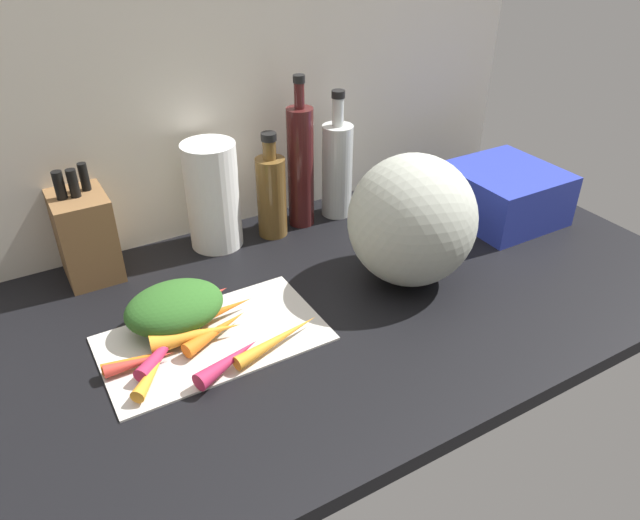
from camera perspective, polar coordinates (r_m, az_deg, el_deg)
The scene contains 21 objects.
ground_plane at distance 113.95cm, azimuth -4.10°, elevation -5.57°, with size 170.00×80.00×3.00cm, color black.
wall_back at distance 131.77cm, azimuth -12.46°, elevation 14.64°, with size 170.00×3.00×60.00cm, color beige.
cutting_board at distance 107.90cm, azimuth -10.15°, elevation -7.30°, with size 38.71×22.58×0.80cm, color beige.
carrot_0 at distance 105.12cm, azimuth -14.43°, elevation -7.90°, with size 2.75×2.75×16.09cm, color #B2264C.
carrot_1 at distance 105.58cm, azimuth -11.70°, elevation -7.00°, with size 3.52×3.52×15.71cm, color orange.
carrot_2 at distance 103.46cm, azimuth -16.85°, elevation -9.30°, with size 2.22×2.22×11.38cm, color red.
carrot_3 at distance 99.81cm, azimuth -8.70°, elevation -9.50°, with size 3.09×3.09×13.16cm, color #B2264C.
carrot_4 at distance 104.19cm, azimuth -17.18°, elevation -9.11°, with size 2.01×2.01×11.08cm, color orange.
carrot_5 at distance 106.46cm, azimuth -9.86°, elevation -6.68°, with size 2.69×2.69×13.85cm, color orange.
carrot_6 at distance 110.26cm, azimuth -10.15°, elevation -5.10°, with size 2.87×2.87×16.38cm, color orange.
carrot_7 at distance 113.82cm, azimuth -11.12°, elevation -3.72°, with size 3.40×3.40×11.03cm, color red.
carrot_8 at distance 103.56cm, azimuth -4.04°, elevation -7.56°, with size 2.49×2.49×17.94cm, color orange.
carrot_9 at distance 100.97cm, azimuth -15.72°, elevation -10.24°, with size 2.36×2.36×11.55cm, color orange.
carrot_greens_pile at distance 109.47cm, azimuth -13.73°, elevation -4.39°, with size 17.73×13.64×7.50cm, color #2D6023.
winter_squash at distance 117.14cm, azimuth 8.78°, elevation 3.76°, with size 25.16×24.96×26.17cm, color #B2B7A8.
knife_block at distance 127.83cm, azimuth -21.54°, elevation 2.32°, with size 10.36×13.66×23.38cm.
paper_towel_roll at distance 130.27cm, azimuth -10.37°, elevation 6.01°, with size 11.43×11.43×23.54cm, color white.
bottle_0 at distance 133.71cm, azimuth -4.67°, elevation 6.28°, with size 6.63×6.63×24.12cm.
bottle_1 at distance 136.18cm, azimuth -1.87°, elevation 8.98°, with size 6.01×6.01×34.80cm.
bottle_2 at distance 141.66cm, azimuth 1.64°, elevation 8.76°, with size 7.20×7.20×30.15cm.
dish_rack at distance 148.72cm, azimuth 17.14°, elevation 6.06°, with size 23.10×23.59×12.25cm, color #2838AD.
Camera 1 is at (-38.24, -81.70, 68.12)cm, focal length 33.50 mm.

